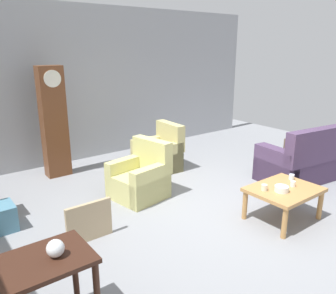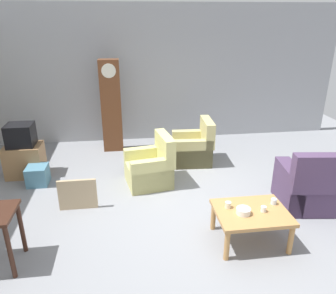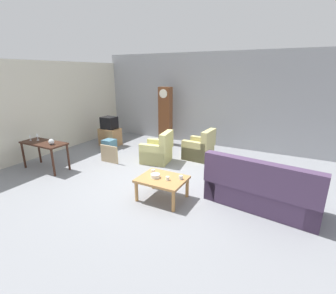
% 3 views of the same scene
% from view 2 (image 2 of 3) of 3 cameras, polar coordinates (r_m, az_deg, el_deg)
% --- Properties ---
extents(ground_plane, '(10.40, 10.40, 0.00)m').
position_cam_2_polar(ground_plane, '(5.25, 5.33, -11.41)').
color(ground_plane, gray).
extents(garage_door_wall, '(8.40, 0.16, 3.20)m').
position_cam_2_polar(garage_door_wall, '(8.04, -0.03, 12.69)').
color(garage_door_wall, '#9EA0A5').
rests_on(garage_door_wall, ground_plane).
extents(armchair_olive_near, '(0.90, 0.88, 0.92)m').
position_cam_2_polar(armchair_olive_near, '(5.96, -3.02, -3.71)').
color(armchair_olive_near, '#CCC67A').
rests_on(armchair_olive_near, ground_plane).
extents(armchair_olive_far, '(0.83, 0.80, 0.92)m').
position_cam_2_polar(armchair_olive_far, '(6.86, 4.56, -0.22)').
color(armchair_olive_far, tan).
rests_on(armchair_olive_far, ground_plane).
extents(coffee_table_wood, '(0.96, 0.76, 0.47)m').
position_cam_2_polar(coffee_table_wood, '(4.58, 14.39, -11.53)').
color(coffee_table_wood, '#B27F47').
rests_on(coffee_table_wood, ground_plane).
extents(grandfather_clock, '(0.44, 0.30, 2.05)m').
position_cam_2_polar(grandfather_clock, '(7.39, -9.92, 7.05)').
color(grandfather_clock, brown).
rests_on(grandfather_clock, ground_plane).
extents(tv_stand_cabinet, '(0.68, 0.52, 0.61)m').
position_cam_2_polar(tv_stand_cabinet, '(6.85, -23.78, -2.14)').
color(tv_stand_cabinet, '#997047').
rests_on(tv_stand_cabinet, ground_plane).
extents(tv_crt, '(0.48, 0.44, 0.42)m').
position_cam_2_polar(tv_crt, '(6.67, -24.44, 1.93)').
color(tv_crt, black).
rests_on(tv_crt, tv_stand_cabinet).
extents(framed_picture_leaning, '(0.60, 0.05, 0.51)m').
position_cam_2_polar(framed_picture_leaning, '(5.40, -15.55, -8.03)').
color(framed_picture_leaning, tan).
rests_on(framed_picture_leaning, ground_plane).
extents(storage_box_blue, '(0.36, 0.40, 0.35)m').
position_cam_2_polar(storage_box_blue, '(6.44, -21.87, -4.60)').
color(storage_box_blue, teal).
rests_on(storage_box_blue, ground_plane).
extents(cup_white_porcelain, '(0.07, 0.07, 0.08)m').
position_cam_2_polar(cup_white_porcelain, '(4.55, 16.40, -10.39)').
color(cup_white_porcelain, white).
rests_on(cup_white_porcelain, coffee_table_wood).
extents(cup_blue_rimmed, '(0.08, 0.08, 0.08)m').
position_cam_2_polar(cup_blue_rimmed, '(4.76, 18.05, -9.06)').
color(cup_blue_rimmed, silver).
rests_on(cup_blue_rimmed, coffee_table_wood).
extents(cup_cream_tall, '(0.08, 0.08, 0.09)m').
position_cam_2_polar(cup_cream_tall, '(4.52, 10.48, -9.95)').
color(cup_cream_tall, beige).
rests_on(cup_cream_tall, coffee_table_wood).
extents(bowl_white_stacked, '(0.19, 0.19, 0.08)m').
position_cam_2_polar(bowl_white_stacked, '(4.44, 13.09, -10.87)').
color(bowl_white_stacked, white).
rests_on(bowl_white_stacked, coffee_table_wood).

